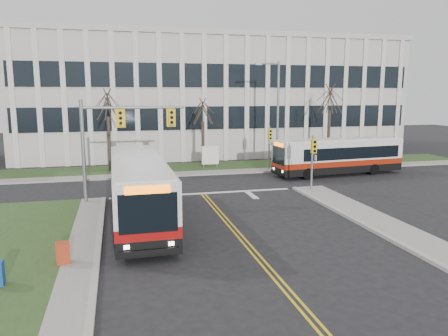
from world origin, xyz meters
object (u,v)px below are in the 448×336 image
directory_sign (210,155)px  newspaper_box_red (63,255)px  bus_main (139,191)px  streetlight (276,109)px  bus_cross (338,157)px

directory_sign → newspaper_box_red: (-10.02, -20.13, -0.70)m
directory_sign → bus_main: bus_main is taller
streetlight → bus_main: streetlight is taller
newspaper_box_red → directory_sign: bearing=54.4°
directory_sign → newspaper_box_red: 22.49m
bus_cross → directory_sign: bearing=-124.3°
bus_main → bus_cross: 18.94m
bus_main → directory_sign: bearing=64.3°
streetlight → directory_sign: size_ratio=4.60×
streetlight → bus_cross: 6.72m
streetlight → newspaper_box_red: streetlight is taller
directory_sign → bus_cross: 10.83m
bus_main → bus_cross: size_ratio=1.11×
bus_main → newspaper_box_red: bearing=-120.9°
directory_sign → newspaper_box_red: bearing=-116.5°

